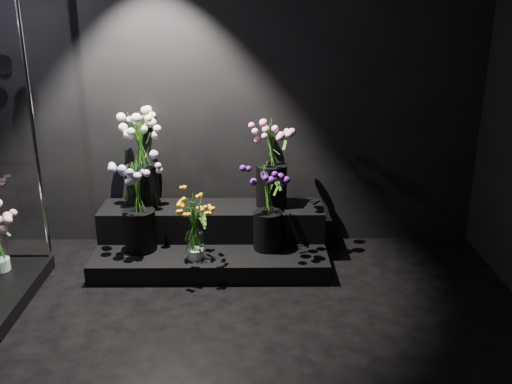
{
  "coord_description": "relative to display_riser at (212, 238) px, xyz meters",
  "views": [
    {
      "loc": [
        0.15,
        -2.5,
        2.01
      ],
      "look_at": [
        0.18,
        1.2,
        0.71
      ],
      "focal_mm": 40.0,
      "sensor_mm": 36.0,
      "label": 1
    }
  ],
  "objects": [
    {
      "name": "wall_back",
      "position": [
        0.16,
        0.35,
        1.24
      ],
      "size": [
        4.0,
        0.0,
        4.0
      ],
      "primitive_type": "plane",
      "rotation": [
        1.57,
        0.0,
        0.0
      ],
      "color": "black",
      "rests_on": "floor"
    },
    {
      "name": "display_riser",
      "position": [
        0.0,
        0.0,
        0.0
      ],
      "size": [
        1.77,
        0.79,
        0.39
      ],
      "color": "black",
      "rests_on": "floor"
    },
    {
      "name": "bouquet_orange_bells",
      "position": [
        -0.1,
        -0.33,
        0.25
      ],
      "size": [
        0.33,
        0.33,
        0.51
      ],
      "rotation": [
        0.0,
        0.0,
        0.36
      ],
      "color": "white",
      "rests_on": "display_riser"
    },
    {
      "name": "bouquet_lilac",
      "position": [
        -0.53,
        -0.17,
        0.38
      ],
      "size": [
        0.34,
        0.34,
        0.7
      ],
      "rotation": [
        0.0,
        0.0,
        0.01
      ],
      "color": "black",
      "rests_on": "display_riser"
    },
    {
      "name": "bouquet_purple",
      "position": [
        0.44,
        -0.16,
        0.36
      ],
      "size": [
        0.41,
        0.41,
        0.66
      ],
      "rotation": [
        0.0,
        0.0,
        0.32
      ],
      "color": "black",
      "rests_on": "display_riser"
    },
    {
      "name": "bouquet_cream_roses",
      "position": [
        -0.55,
        0.15,
        0.67
      ],
      "size": [
        0.5,
        0.5,
        0.75
      ],
      "rotation": [
        0.0,
        0.0,
        -0.25
      ],
      "color": "black",
      "rests_on": "display_riser"
    },
    {
      "name": "bouquet_pink_roses",
      "position": [
        0.47,
        0.13,
        0.63
      ],
      "size": [
        0.39,
        0.39,
        0.69
      ],
      "rotation": [
        0.0,
        0.0,
        0.07
      ],
      "color": "black",
      "rests_on": "display_riser"
    }
  ]
}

